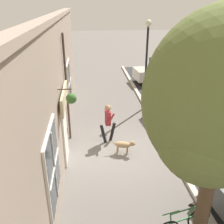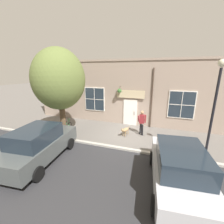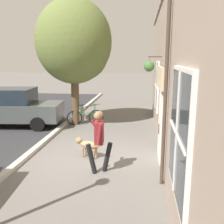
% 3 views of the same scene
% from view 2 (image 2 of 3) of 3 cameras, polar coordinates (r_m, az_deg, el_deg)
% --- Properties ---
extents(ground_plane, '(90.00, 90.00, 0.00)m').
position_cam_2_polar(ground_plane, '(10.56, 5.63, -8.77)').
color(ground_plane, '#66605B').
extents(curb_and_road, '(10.10, 28.00, 0.12)m').
position_cam_2_polar(curb_and_road, '(5.97, -9.70, -30.89)').
color(curb_and_road, '#B2ADA3').
rests_on(curb_and_road, ground_plane).
extents(storefront_facade, '(0.95, 18.00, 5.20)m').
position_cam_2_polar(storefront_facade, '(12.06, 8.54, 7.07)').
color(storefront_facade, gray).
rests_on(storefront_facade, ground_plane).
extents(pedestrian_walking, '(0.71, 0.55, 1.73)m').
position_cam_2_polar(pedestrian_walking, '(10.46, 11.30, -3.11)').
color(pedestrian_walking, black).
rests_on(pedestrian_walking, ground_plane).
extents(dog_on_leash, '(1.03, 0.46, 0.63)m').
position_cam_2_polar(dog_on_leash, '(10.34, 5.04, -6.86)').
color(dog_on_leash, '#997A51').
rests_on(dog_on_leash, ground_plane).
extents(street_tree_by_curb, '(3.43, 3.08, 5.70)m').
position_cam_2_polar(street_tree_by_curb, '(10.09, -19.35, 10.87)').
color(street_tree_by_curb, brown).
rests_on(street_tree_by_curb, ground_plane).
extents(leaning_bicycle, '(1.68, 0.55, 1.00)m').
position_cam_2_polar(leaning_bicycle, '(11.07, -16.49, -6.07)').
color(leaning_bicycle, black).
rests_on(leaning_bicycle, ground_plane).
extents(parked_car_nearest_curb, '(4.46, 2.26, 1.75)m').
position_cam_2_polar(parked_car_nearest_curb, '(8.23, -26.10, -10.95)').
color(parked_car_nearest_curb, '#474C4C').
rests_on(parked_car_nearest_curb, ground_plane).
extents(parked_car_mid_block, '(4.46, 2.26, 1.75)m').
position_cam_2_polar(parked_car_mid_block, '(6.32, 24.11, -18.98)').
color(parked_car_mid_block, '#B7B7BC').
rests_on(parked_car_mid_block, ground_plane).
extents(street_lamp, '(0.32, 0.32, 4.78)m').
position_cam_2_polar(street_lamp, '(7.93, 34.73, 4.10)').
color(street_lamp, black).
rests_on(street_lamp, ground_plane).
extents(fire_hydrant, '(0.34, 0.20, 0.77)m').
position_cam_2_polar(fire_hydrant, '(11.12, -19.13, -6.10)').
color(fire_hydrant, '#99999E').
rests_on(fire_hydrant, ground_plane).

